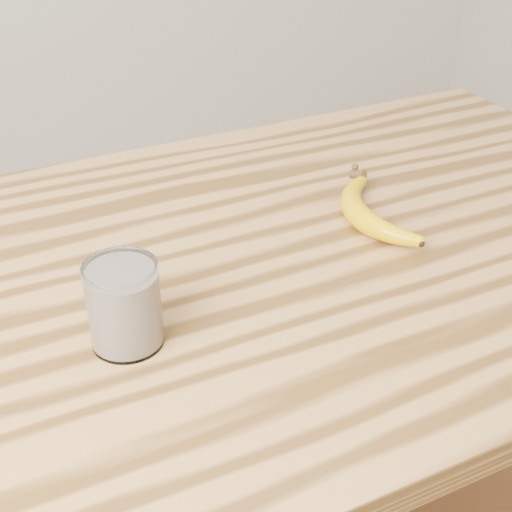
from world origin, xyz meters
name	(u,v)px	position (x,y,z in m)	size (l,w,h in m)	color
table	(302,317)	(0.00, 0.00, 0.77)	(1.20, 0.80, 0.90)	#AE7A42
smoothie_glass	(124,306)	(-0.28, -0.10, 0.95)	(0.08, 0.08, 0.10)	white
banana	(357,214)	(0.09, 0.01, 0.92)	(0.10, 0.28, 0.03)	#E3B000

